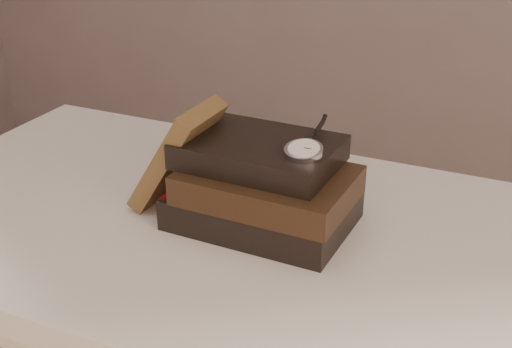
% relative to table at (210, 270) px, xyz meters
% --- Properties ---
extents(table, '(1.00, 0.60, 0.75)m').
position_rel_table_xyz_m(table, '(0.00, 0.00, 0.00)').
color(table, silver).
rests_on(table, ground).
extents(book_stack, '(0.25, 0.18, 0.12)m').
position_rel_table_xyz_m(book_stack, '(0.08, 0.02, 0.15)').
color(book_stack, black).
rests_on(book_stack, table).
extents(journal, '(0.12, 0.11, 0.16)m').
position_rel_table_xyz_m(journal, '(-0.06, 0.01, 0.17)').
color(journal, '#45301A').
rests_on(journal, table).
extents(pocket_watch, '(0.05, 0.15, 0.02)m').
position_rel_table_xyz_m(pocket_watch, '(0.14, 0.00, 0.22)').
color(pocket_watch, silver).
rests_on(pocket_watch, book_stack).
extents(eyeglasses, '(0.11, 0.12, 0.05)m').
position_rel_table_xyz_m(eyeglasses, '(-0.01, 0.10, 0.16)').
color(eyeglasses, silver).
rests_on(eyeglasses, book_stack).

